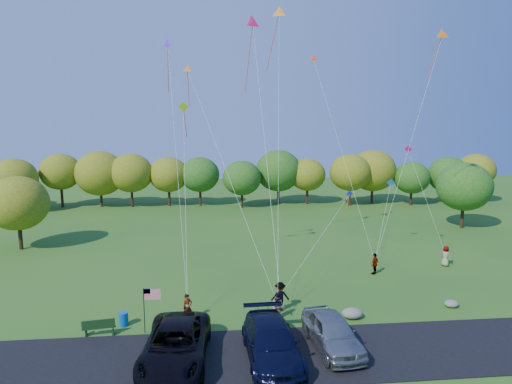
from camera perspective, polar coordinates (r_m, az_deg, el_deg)
The scene contains 17 objects.
ground at distance 28.59m, azimuth 3.27°, elevation -15.84°, with size 140.00×140.00×0.00m, color #2A601B.
asphalt_lane at distance 25.05m, azimuth 4.80°, elevation -19.56°, with size 44.00×6.00×0.06m, color black.
treeline at distance 62.42m, azimuth -2.02°, elevation 2.20°, with size 77.13×28.09×8.38m.
minivan_dark at distance 24.08m, azimuth -10.02°, elevation -18.31°, with size 3.10×6.73×1.87m, color black.
minivan_navy at distance 23.99m, azimuth 1.98°, elevation -18.32°, with size 2.58×6.34×1.84m, color black.
minivan_silver at distance 25.40m, azimuth 9.50°, elevation -16.87°, with size 2.13×5.29×1.80m, color gray.
flyer_a at distance 28.66m, azimuth -8.55°, elevation -14.06°, with size 0.60×0.39×1.64m, color #4C4C59.
flyer_b at distance 28.51m, azimuth 2.73°, elevation -14.12°, with size 0.79×0.61×1.62m, color #4C4C59.
flyer_c at distance 29.68m, azimuth 3.03°, elevation -12.91°, with size 1.21×0.70×1.88m, color #4C4C59.
flyer_d at distance 37.49m, azimuth 14.62°, elevation -8.66°, with size 0.99×0.41×1.69m, color #4C4C59.
flyer_e at distance 41.35m, azimuth 22.61°, elevation -7.40°, with size 0.84×0.55×1.72m, color #4C4C59.
park_bench at distance 28.05m, azimuth -19.04°, elevation -15.66°, with size 1.77×0.57×0.98m.
trash_barrel at distance 28.91m, azimuth -16.24°, elevation -15.01°, with size 0.55×0.55×0.82m, color #0B4CA9.
flag_assembly at distance 27.07m, azimuth -13.22°, elevation -12.91°, with size 0.98×0.64×2.66m.
boulder_near at distance 29.41m, azimuth 11.93°, elevation -14.61°, with size 1.29×1.01×0.65m, color gray.
boulder_far at distance 32.94m, azimuth 23.24°, elevation -12.70°, with size 0.92×0.76×0.48m, color slate.
kites_aloft at distance 38.92m, azimuth 4.81°, elevation 17.71°, with size 23.01×10.43×15.56m.
Camera 1 is at (-4.19, -25.64, 11.92)m, focal length 32.00 mm.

